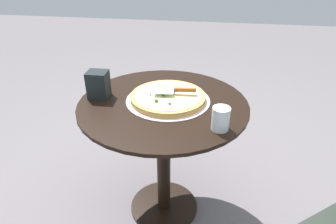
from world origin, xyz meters
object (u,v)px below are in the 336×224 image
object	(u,v)px
patio_table	(163,134)
napkin_dispenser	(98,84)
pizza_on_tray	(168,98)
drinking_cup	(221,119)
pizza_server	(175,90)

from	to	relation	value
patio_table	napkin_dispenser	distance (m)	0.42
pizza_on_tray	drinking_cup	size ratio (longest dim) A/B	4.12
pizza_on_tray	pizza_server	xyz separation A→B (m)	(-0.01, 0.03, 0.04)
drinking_cup	napkin_dispenser	xyz separation A→B (m)	(-0.22, -0.62, 0.02)
pizza_on_tray	drinking_cup	distance (m)	0.35
patio_table	pizza_on_tray	size ratio (longest dim) A/B	2.01
patio_table	napkin_dispenser	world-z (taller)	napkin_dispenser
drinking_cup	pizza_server	bearing A→B (deg)	-136.46
pizza_server	drinking_cup	xyz separation A→B (m)	(0.24, 0.22, -0.00)
drinking_cup	patio_table	bearing A→B (deg)	-126.29
pizza_server	patio_table	bearing A→B (deg)	-61.72
napkin_dispenser	pizza_server	bearing A→B (deg)	1.30
patio_table	drinking_cup	world-z (taller)	drinking_cup
pizza_on_tray	napkin_dispenser	bearing A→B (deg)	-88.36
pizza_server	pizza_on_tray	bearing A→B (deg)	-77.05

